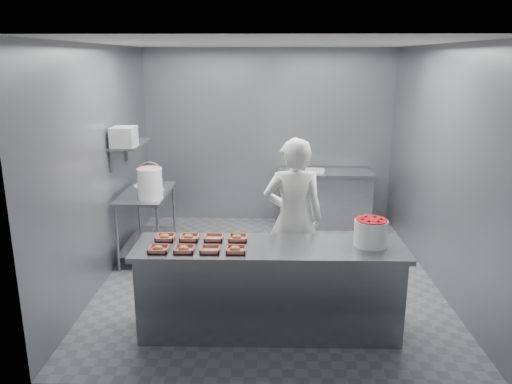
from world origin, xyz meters
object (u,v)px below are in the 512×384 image
(tray_7, at_px, (238,238))
(strawberry_tub, at_px, (371,231))
(prep_table, at_px, (147,214))
(tray_4, at_px, (165,237))
(back_counter, at_px, (324,199))
(tray_6, at_px, (214,238))
(tray_5, at_px, (189,237))
(tray_0, at_px, (159,249))
(tray_1, at_px, (184,249))
(worker, at_px, (293,219))
(tray_2, at_px, (210,249))
(service_counter, at_px, (269,288))
(glaze_bucket, at_px, (150,183))
(tray_3, at_px, (236,249))
(appliance, at_px, (124,137))

(tray_7, xyz_separation_m, strawberry_tub, (1.28, -0.12, 0.12))
(prep_table, height_order, tray_4, tray_4)
(back_counter, distance_m, tray_6, 3.45)
(tray_5, distance_m, tray_7, 0.48)
(tray_0, height_order, tray_7, same)
(tray_1, bearing_deg, worker, 41.65)
(tray_1, xyz_separation_m, tray_2, (0.24, 0.00, -0.00))
(tray_7, bearing_deg, tray_2, -127.21)
(service_counter, relative_size, prep_table, 2.17)
(tray_2, distance_m, glaze_bucket, 2.03)
(service_counter, relative_size, tray_2, 13.88)
(service_counter, relative_size, tray_5, 13.88)
(service_counter, distance_m, prep_table, 2.56)
(service_counter, xyz_separation_m, tray_3, (-0.32, -0.16, 0.47))
(glaze_bucket, bearing_deg, appliance, 169.76)
(tray_5, bearing_deg, tray_4, 180.00)
(worker, relative_size, glaze_bucket, 3.79)
(tray_0, height_order, tray_2, tray_0)
(tray_6, xyz_separation_m, glaze_bucket, (-0.96, 1.47, 0.19))
(tray_2, distance_m, tray_3, 0.24)
(tray_2, bearing_deg, tray_3, -0.00)
(back_counter, relative_size, tray_7, 8.01)
(tray_4, height_order, tray_6, tray_4)
(tray_5, height_order, tray_7, same)
(tray_0, bearing_deg, back_counter, 60.39)
(strawberry_tub, bearing_deg, prep_table, 143.77)
(tray_3, bearing_deg, tray_1, 180.00)
(tray_7, distance_m, glaze_bucket, 1.90)
(tray_2, relative_size, glaze_bucket, 0.39)
(worker, height_order, glaze_bucket, worker)
(worker, bearing_deg, tray_7, 44.82)
(tray_3, distance_m, tray_7, 0.31)
(prep_table, xyz_separation_m, back_counter, (2.55, 1.30, -0.14))
(service_counter, bearing_deg, appliance, 137.29)
(tray_7, xyz_separation_m, appliance, (-1.50, 1.52, 0.76))
(tray_6, xyz_separation_m, appliance, (-1.27, 1.52, 0.77))
(tray_0, relative_size, strawberry_tub, 0.59)
(glaze_bucket, bearing_deg, tray_6, -56.89)
(tray_1, bearing_deg, service_counter, 11.09)
(back_counter, distance_m, tray_1, 3.83)
(tray_2, relative_size, worker, 0.10)
(back_counter, distance_m, worker, 2.58)
(tray_3, height_order, strawberry_tub, strawberry_tub)
(service_counter, distance_m, tray_5, 0.94)
(tray_6, height_order, glaze_bucket, glaze_bucket)
(glaze_bucket, bearing_deg, tray_2, -61.73)
(strawberry_tub, height_order, appliance, appliance)
(appliance, bearing_deg, tray_7, -45.22)
(back_counter, distance_m, tray_0, 3.95)
(tray_6, xyz_separation_m, strawberry_tub, (1.52, -0.12, 0.12))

